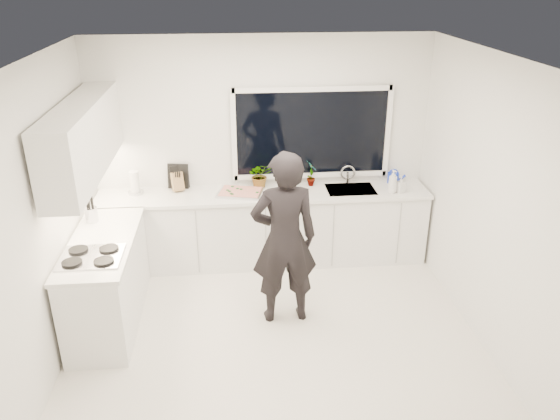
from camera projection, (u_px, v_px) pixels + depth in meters
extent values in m
cube|color=beige|center=(274.00, 330.00, 5.54)|extent=(4.00, 3.50, 0.02)
cube|color=white|center=(262.00, 150.00, 6.59)|extent=(4.00, 0.02, 2.70)
cube|color=white|center=(47.00, 217.00, 4.82)|extent=(0.02, 3.50, 2.70)
cube|color=white|center=(485.00, 200.00, 5.16)|extent=(0.02, 3.50, 2.70)
cube|color=white|center=(273.00, 55.00, 4.43)|extent=(4.00, 3.50, 0.02)
cube|color=black|center=(312.00, 133.00, 6.53)|extent=(1.80, 0.02, 1.00)
cube|color=white|center=(264.00, 228.00, 6.68)|extent=(3.92, 0.58, 0.88)
cube|color=white|center=(108.00, 282.00, 5.54)|extent=(0.58, 1.60, 0.88)
cube|color=silver|center=(264.00, 194.00, 6.48)|extent=(3.94, 0.62, 0.04)
cube|color=silver|center=(101.00, 242.00, 5.35)|extent=(0.62, 1.60, 0.04)
cube|color=white|center=(83.00, 139.00, 5.27)|extent=(0.34, 2.10, 0.70)
cube|color=silver|center=(350.00, 193.00, 6.59)|extent=(0.58, 0.42, 0.14)
cylinder|color=silver|center=(348.00, 175.00, 6.71)|extent=(0.03, 0.03, 0.22)
cube|color=black|center=(91.00, 256.00, 5.01)|extent=(0.56, 0.48, 0.03)
imported|color=black|center=(284.00, 239.00, 5.38)|extent=(0.69, 0.48, 1.82)
cube|color=#B5B6BA|center=(240.00, 193.00, 6.43)|extent=(0.58, 0.49, 0.03)
cube|color=red|center=(240.00, 191.00, 6.42)|extent=(0.53, 0.43, 0.01)
cylinder|color=#1530C6|center=(393.00, 178.00, 6.74)|extent=(0.17, 0.17, 0.13)
cylinder|color=silver|center=(135.00, 183.00, 6.39)|extent=(0.13, 0.13, 0.26)
cube|color=#A1784B|center=(178.00, 182.00, 6.48)|extent=(0.16, 0.14, 0.22)
cylinder|color=silver|center=(91.00, 215.00, 5.70)|extent=(0.16, 0.16, 0.16)
cube|color=black|center=(180.00, 177.00, 6.56)|extent=(0.22, 0.07, 0.28)
cube|color=black|center=(178.00, 176.00, 6.55)|extent=(0.25, 0.06, 0.30)
imported|color=#26662D|center=(260.00, 175.00, 6.56)|extent=(0.32, 0.29, 0.32)
imported|color=#26662D|center=(292.00, 176.00, 6.61)|extent=(0.20, 0.20, 0.26)
imported|color=#26662D|center=(311.00, 173.00, 6.61)|extent=(0.12, 0.17, 0.32)
imported|color=#D8BF66|center=(393.00, 181.00, 6.42)|extent=(0.14, 0.14, 0.28)
imported|color=#D8BF66|center=(401.00, 184.00, 6.44)|extent=(0.12, 0.12, 0.20)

